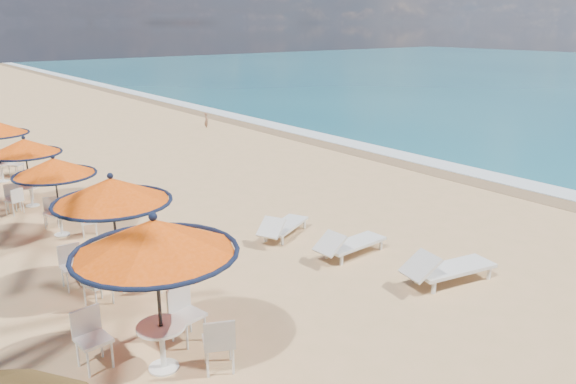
# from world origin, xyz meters

# --- Properties ---
(ground) EXTENTS (160.00, 160.00, 0.00)m
(ground) POSITION_xyz_m (0.00, 0.00, 0.00)
(ground) COLOR tan
(ground) RESTS_ON ground
(foam_strip) EXTENTS (1.20, 140.00, 0.04)m
(foam_strip) POSITION_xyz_m (9.30, 10.00, 0.00)
(foam_strip) COLOR white
(foam_strip) RESTS_ON ground
(wetsand_band) EXTENTS (1.40, 140.00, 0.02)m
(wetsand_band) POSITION_xyz_m (8.40, 10.00, 0.00)
(wetsand_band) COLOR olive
(wetsand_band) RESTS_ON ground
(station_0) EXTENTS (2.55, 2.55, 2.66)m
(station_0) POSITION_xyz_m (-5.25, -0.08, 1.94)
(station_0) COLOR black
(station_0) RESTS_ON ground
(station_1) EXTENTS (2.39, 2.39, 2.49)m
(station_1) POSITION_xyz_m (-4.76, 3.09, 1.82)
(station_1) COLOR black
(station_1) RESTS_ON ground
(station_2) EXTENTS (2.07, 2.13, 2.16)m
(station_2) POSITION_xyz_m (-4.74, 7.01, 1.65)
(station_2) COLOR black
(station_2) RESTS_ON ground
(station_3) EXTENTS (2.08, 2.15, 2.17)m
(station_3) POSITION_xyz_m (-4.80, 10.06, 1.58)
(station_3) COLOR black
(station_3) RESTS_ON ground
(lounger_near) EXTENTS (2.25, 1.08, 0.77)m
(lounger_near) POSITION_xyz_m (0.85, -0.93, 0.36)
(lounger_near) COLOR silver
(lounger_near) RESTS_ON ground
(lounger_mid) EXTENTS (1.98, 0.72, 0.70)m
(lounger_mid) POSITION_xyz_m (0.21, 1.38, 0.33)
(lounger_mid) COLOR silver
(lounger_mid) RESTS_ON ground
(lounger_far) EXTENTS (1.94, 1.35, 0.67)m
(lounger_far) POSITION_xyz_m (-0.29, 3.33, 0.31)
(lounger_far) COLOR silver
(lounger_far) RESTS_ON ground
(person) EXTENTS (0.28, 0.36, 0.87)m
(person) POSITION_xyz_m (6.09, 18.46, 0.43)
(person) COLOR #8C6147
(person) RESTS_ON ground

